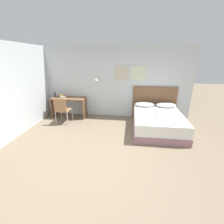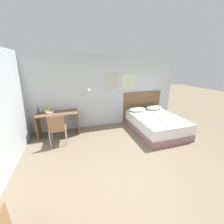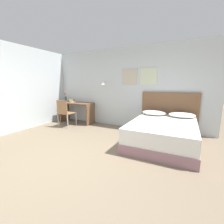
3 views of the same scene
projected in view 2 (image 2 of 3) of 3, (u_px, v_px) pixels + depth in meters
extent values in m
plane|color=#756651|center=(139.00, 180.00, 2.83)|extent=(24.00, 24.00, 0.00)
cube|color=silver|center=(103.00, 92.00, 5.09)|extent=(5.92, 0.06, 2.65)
cube|color=#B7B29E|center=(112.00, 81.00, 5.03)|extent=(0.52, 0.02, 0.52)
cube|color=beige|center=(128.00, 81.00, 5.20)|extent=(0.52, 0.02, 0.52)
cylinder|color=#B2B2B7|center=(88.00, 87.00, 4.76)|extent=(0.02, 0.16, 0.02)
cone|color=white|center=(89.00, 88.00, 4.69)|extent=(0.17, 0.17, 0.12)
cube|color=gray|center=(155.00, 128.00, 4.94)|extent=(1.50, 2.03, 0.22)
cube|color=white|center=(156.00, 121.00, 4.85)|extent=(1.47, 1.99, 0.34)
cube|color=brown|center=(142.00, 107.00, 5.72)|extent=(1.62, 0.06, 1.22)
ellipsoid|color=white|center=(137.00, 109.00, 5.33)|extent=(0.69, 0.45, 0.14)
ellipsoid|color=white|center=(154.00, 108.00, 5.54)|extent=(0.69, 0.45, 0.14)
cube|color=white|center=(164.00, 118.00, 4.52)|extent=(0.35, 0.32, 0.06)
cube|color=brown|center=(57.00, 113.00, 4.49)|extent=(1.29, 0.56, 0.03)
cube|color=brown|center=(38.00, 126.00, 4.44)|extent=(0.04, 0.51, 0.74)
cube|color=brown|center=(78.00, 122.00, 4.79)|extent=(0.04, 0.51, 0.74)
cube|color=#8E6642|center=(58.00, 128.00, 4.09)|extent=(0.47, 0.47, 0.02)
cube|color=#8E6642|center=(56.00, 124.00, 3.81)|extent=(0.43, 0.03, 0.46)
cylinder|color=#B7B7BC|center=(52.00, 133.00, 4.30)|extent=(0.03, 0.03, 0.46)
cylinder|color=#B7B7BC|center=(66.00, 131.00, 4.42)|extent=(0.03, 0.03, 0.46)
cylinder|color=#B7B7BC|center=(50.00, 140.00, 3.91)|extent=(0.03, 0.03, 0.46)
cylinder|color=#B7B7BC|center=(66.00, 138.00, 4.03)|extent=(0.03, 0.03, 0.46)
cylinder|color=silver|center=(50.00, 112.00, 4.46)|extent=(0.25, 0.25, 0.05)
sphere|color=red|center=(51.00, 111.00, 4.47)|extent=(0.07, 0.07, 0.07)
ellipsoid|color=yellow|center=(48.00, 111.00, 4.42)|extent=(0.22, 0.15, 0.07)
cylinder|color=#333338|center=(38.00, 111.00, 4.31)|extent=(0.07, 0.07, 0.21)
cylinder|color=#3D7538|center=(37.00, 106.00, 4.26)|extent=(0.01, 0.01, 0.14)
sphere|color=#DB3838|center=(37.00, 104.00, 4.23)|extent=(0.06, 0.06, 0.06)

